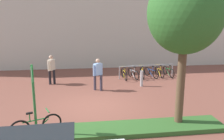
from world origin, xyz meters
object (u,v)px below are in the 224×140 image
at_px(parking_sign_post, 33,91).
at_px(bollard_steel, 142,79).
at_px(person_shirt_white, 98,72).
at_px(tree_sidewalk, 185,13).
at_px(bike_rack_cluster, 147,72).
at_px(bike_at_sign, 36,126).
at_px(person_shirt_blue, 52,68).

relative_size(parking_sign_post, bollard_steel, 2.66).
distance_m(parking_sign_post, person_shirt_white, 5.32).
bearing_deg(bollard_steel, tree_sidewalk, -89.59).
relative_size(tree_sidewalk, bollard_steel, 5.92).
distance_m(tree_sidewalk, person_shirt_white, 5.99).
height_order(tree_sidewalk, bike_rack_cluster, tree_sidewalk).
xyz_separation_m(bike_at_sign, person_shirt_white, (2.36, 4.66, 0.63)).
height_order(tree_sidewalk, person_shirt_white, tree_sidewalk).
bearing_deg(tree_sidewalk, bike_at_sign, -178.80).
bearing_deg(person_shirt_blue, person_shirt_white, -31.24).
bearing_deg(person_shirt_blue, bike_rack_cluster, 7.58).
height_order(parking_sign_post, bike_at_sign, parking_sign_post).
bearing_deg(bike_rack_cluster, bike_at_sign, -129.17).
distance_m(parking_sign_post, bike_rack_cluster, 9.18).
bearing_deg(bike_rack_cluster, bollard_steel, -113.84).
bearing_deg(bike_at_sign, person_shirt_blue, 92.07).
height_order(bike_at_sign, bike_rack_cluster, bike_at_sign).
bearing_deg(person_shirt_white, bike_at_sign, -116.83).
bearing_deg(bike_rack_cluster, parking_sign_post, -128.81).
xyz_separation_m(tree_sidewalk, person_shirt_blue, (-5.13, 6.12, -2.94)).
height_order(tree_sidewalk, bike_at_sign, tree_sidewalk).
distance_m(bollard_steel, person_shirt_white, 2.60).
height_order(person_shirt_white, person_shirt_blue, same).
relative_size(bike_at_sign, bike_rack_cluster, 0.42).
bearing_deg(person_shirt_blue, tree_sidewalk, -50.05).
bearing_deg(tree_sidewalk, bollard_steel, 90.41).
height_order(bike_rack_cluster, person_shirt_white, person_shirt_white).
xyz_separation_m(bollard_steel, person_shirt_white, (-2.51, -0.44, 0.53)).
bearing_deg(person_shirt_blue, bollard_steel, -12.50).
bearing_deg(bike_at_sign, bollard_steel, 46.32).
bearing_deg(parking_sign_post, bollard_steel, 46.81).
bearing_deg(bike_at_sign, parking_sign_post, -83.69).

